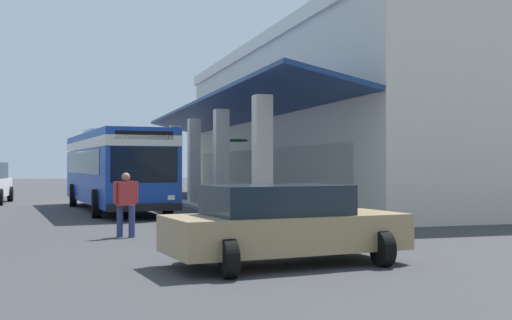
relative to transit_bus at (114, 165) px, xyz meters
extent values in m
plane|color=#38383A|center=(-5.95, 6.63, -1.85)|extent=(120.00, 120.00, 0.00)
cube|color=#9E998E|center=(-3.75, 3.51, -1.79)|extent=(33.01, 0.50, 0.12)
cube|color=beige|center=(-3.75, 13.21, 1.85)|extent=(27.51, 12.45, 7.40)
cube|color=silver|center=(-3.75, 13.21, 5.85)|extent=(27.81, 12.75, 0.60)
cube|color=beige|center=(-14.75, 4.06, 0.18)|extent=(0.55, 0.55, 4.07)
cube|color=beige|center=(-9.25, 4.06, 0.18)|extent=(0.55, 0.55, 4.07)
cube|color=beige|center=(-3.75, 4.06, 0.18)|extent=(0.55, 0.55, 4.07)
cube|color=beige|center=(1.75, 4.06, 0.18)|extent=(0.55, 0.55, 4.07)
cube|color=beige|center=(7.25, 4.06, 0.18)|extent=(0.55, 0.55, 4.07)
cube|color=navy|center=(-3.75, 5.38, 2.57)|extent=(27.51, 3.16, 0.82)
cube|color=#19232D|center=(-3.75, 7.02, -0.45)|extent=(23.11, 0.08, 2.40)
cube|color=#193D9E|center=(0.05, 0.01, -0.13)|extent=(11.20, 3.61, 2.75)
cube|color=silver|center=(0.05, 0.01, 0.80)|extent=(11.22, 3.63, 0.36)
cube|color=#19232D|center=(-0.25, -0.02, 0.10)|extent=(9.45, 3.47, 0.90)
cube|color=#19232D|center=(5.50, 0.54, 0.00)|extent=(0.28, 2.24, 1.20)
cube|color=black|center=(5.51, 0.54, 0.97)|extent=(0.25, 1.93, 0.28)
cube|color=black|center=(5.63, 0.55, -1.40)|extent=(0.44, 2.46, 0.24)
cube|color=silver|center=(5.46, 1.43, -1.10)|extent=(0.08, 0.24, 0.16)
cube|color=silver|center=(5.63, -0.35, -1.10)|extent=(0.08, 0.24, 0.16)
cube|color=silver|center=(-1.44, -0.14, 1.37)|extent=(2.56, 2.01, 0.24)
cylinder|color=black|center=(3.54, 1.63, -1.35)|extent=(1.00, 0.30, 1.00)
cylinder|color=black|center=(3.79, -0.91, -1.35)|extent=(1.00, 0.30, 1.00)
cylinder|color=black|center=(-3.14, 0.97, -1.35)|extent=(1.00, 0.30, 1.00)
cylinder|color=black|center=(-2.89, -1.56, -1.35)|extent=(1.00, 0.30, 1.00)
cube|color=#9E845B|center=(15.74, 1.86, -1.25)|extent=(2.35, 4.59, 0.66)
cube|color=#19232D|center=(15.76, 1.67, -0.65)|extent=(1.89, 2.65, 0.54)
cylinder|color=black|center=(14.65, 3.23, -1.53)|extent=(0.64, 0.22, 0.64)
cylinder|color=black|center=(16.44, 3.46, -1.53)|extent=(0.64, 0.22, 0.64)
cylinder|color=black|center=(15.03, 0.27, -1.53)|extent=(0.64, 0.22, 0.64)
cylinder|color=black|center=(16.82, 0.50, -1.53)|extent=(0.64, 0.22, 0.64)
cylinder|color=black|center=(-4.65, -4.75, -1.47)|extent=(0.76, 0.26, 0.76)
cylinder|color=black|center=(-7.91, -4.53, -1.47)|extent=(0.76, 0.26, 0.76)
cylinder|color=navy|center=(10.34, -0.38, -1.45)|extent=(0.16, 0.16, 0.81)
cylinder|color=navy|center=(10.18, -0.66, -1.45)|extent=(0.16, 0.16, 0.81)
cube|color=#B23333|center=(10.26, -0.52, -0.74)|extent=(0.43, 0.52, 0.61)
sphere|color=#8C664C|center=(10.26, -0.52, -0.32)|extent=(0.22, 0.22, 0.22)
cylinder|color=#B23333|center=(10.16, -0.25, -0.71)|extent=(0.09, 0.09, 0.55)
cylinder|color=#B23333|center=(10.36, -0.79, -0.71)|extent=(0.09, 0.09, 0.55)
cube|color=gray|center=(0.86, 4.47, -1.59)|extent=(0.77, 0.77, 0.52)
cylinder|color=#332319|center=(0.86, 4.47, -1.32)|extent=(0.65, 0.65, 0.02)
cylinder|color=brown|center=(0.86, 4.47, -0.24)|extent=(0.16, 0.16, 2.18)
ellipsoid|color=#195123|center=(1.39, 4.33, 1.00)|extent=(1.12, 0.49, 0.17)
ellipsoid|color=#195123|center=(0.93, 4.94, 1.01)|extent=(0.35, 0.97, 0.18)
ellipsoid|color=#195123|center=(0.55, 4.64, 0.99)|extent=(0.72, 0.52, 0.16)
ellipsoid|color=#195123|center=(0.48, 4.29, 0.99)|extent=(0.85, 0.56, 0.15)
ellipsoid|color=#195123|center=(1.02, 4.16, 1.10)|extent=(0.52, 0.72, 0.19)
camera|label=1|loc=(26.97, -2.12, -0.02)|focal=45.50mm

